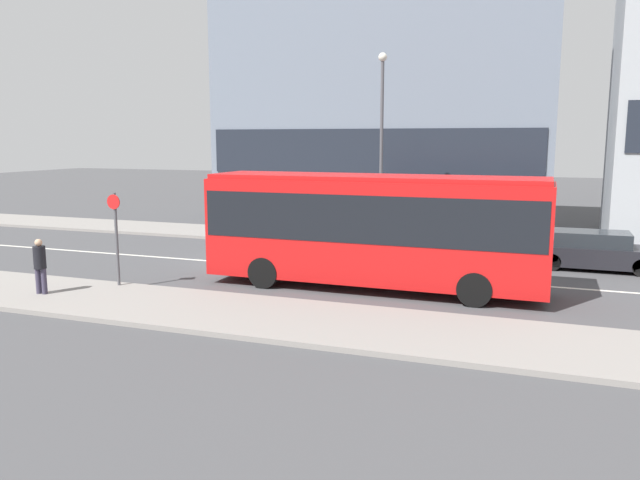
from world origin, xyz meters
TOP-DOWN VIEW (x-y plane):
  - ground_plane at (0.00, 0.00)m, footprint 120.00×120.00m
  - sidewalk_near at (0.00, -6.25)m, footprint 44.00×3.50m
  - sidewalk_far at (0.00, 6.25)m, footprint 44.00×3.50m
  - lane_centerline at (0.00, 0.00)m, footprint 41.80×0.16m
  - apartment_block_left_tower at (1.45, 12.10)m, footprint 17.27×5.28m
  - city_bus at (4.97, -2.07)m, footprint 10.24×2.50m
  - parked_car_0 at (11.50, 3.34)m, footprint 4.51×1.73m
  - pedestrian_near_stop at (-3.64, -6.51)m, footprint 0.35×0.34m
  - bus_stop_sign at (-2.25, -4.87)m, footprint 0.44×0.12m
  - street_lamp at (3.22, 5.52)m, footprint 0.36×0.36m

SIDE VIEW (x-z plane):
  - ground_plane at x=0.00m, z-range 0.00..0.00m
  - lane_centerline at x=0.00m, z-range 0.00..0.01m
  - sidewalk_near at x=0.00m, z-range 0.00..0.13m
  - sidewalk_far at x=0.00m, z-range 0.00..0.13m
  - parked_car_0 at x=11.50m, z-range -0.03..1.30m
  - pedestrian_near_stop at x=-3.64m, z-range 0.23..1.82m
  - bus_stop_sign at x=-2.25m, z-range 0.36..3.18m
  - city_bus at x=4.97m, z-range 0.25..3.71m
  - street_lamp at x=3.22m, z-range 0.92..8.80m
  - apartment_block_left_tower at x=1.45m, z-range -0.01..14.25m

